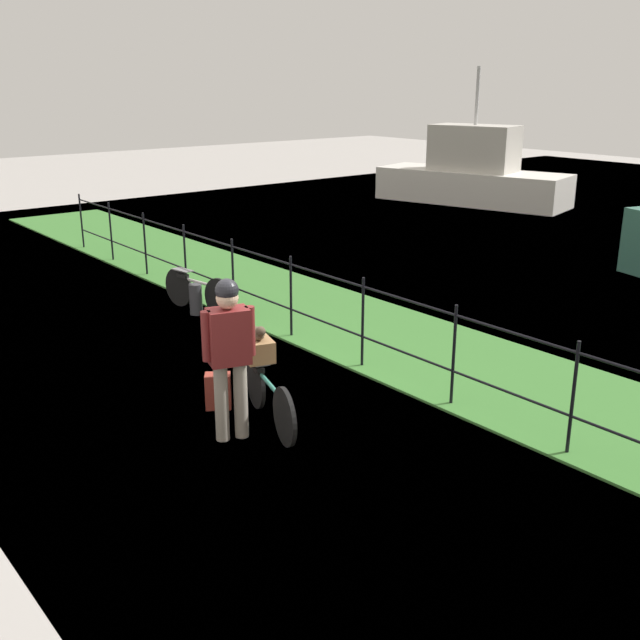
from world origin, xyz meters
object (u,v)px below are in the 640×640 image
terrier_dog (258,333)px  backpack_on_paving (218,391)px  mooring_bollard (196,299)px  wooden_crate (258,349)px  moored_boat_far (472,175)px  cyclist_person (229,346)px  bicycle_main (269,396)px  bicycle_parked (198,291)px

terrier_dog → backpack_on_paving: (-0.38, -0.30, -0.72)m
terrier_dog → mooring_bollard: bearing=160.5°
terrier_dog → mooring_bollard: (-3.60, 1.28, -0.68)m
terrier_dog → wooden_crate: bearing=163.0°
backpack_on_paving → moored_boat_far: size_ratio=0.07×
cyclist_person → terrier_dog: bearing=120.8°
bicycle_main → terrier_dog: size_ratio=4.74×
bicycle_parked → cyclist_person: bearing=-25.7°
wooden_crate → backpack_on_paving: bearing=-139.7°
bicycle_parked → backpack_on_paving: bearing=-26.6°
backpack_on_paving → moored_boat_far: 15.53m
terrier_dog → bicycle_parked: (-3.71, 1.37, -0.59)m
terrier_dog → mooring_bollard: terrier_dog is taller
cyclist_person → moored_boat_far: 16.13m
wooden_crate → backpack_on_paving: wooden_crate is taller
mooring_bollard → terrier_dog: bearing=-19.5°
mooring_bollard → wooden_crate: bearing=-19.5°
moored_boat_far → mooring_bollard: bearing=-69.0°
terrier_dog → cyclist_person: size_ratio=0.19×
terrier_dog → bicycle_parked: size_ratio=0.20×
cyclist_person → moored_boat_far: bearing=121.8°
cyclist_person → bicycle_main: bearing=93.7°
wooden_crate → cyclist_person: size_ratio=0.23×
wooden_crate → mooring_bollard: size_ratio=0.81×
terrier_dog → backpack_on_paving: terrier_dog is taller
cyclist_person → backpack_on_paving: cyclist_person is taller
bicycle_main → backpack_on_paving: bicycle_main is taller
wooden_crate → cyclist_person: 0.74m
mooring_bollard → bicycle_parked: bearing=136.6°
backpack_on_paving → bicycle_parked: bicycle_parked is taller
mooring_bollard → moored_boat_far: size_ratio=0.08×
terrier_dog → backpack_on_paving: size_ratio=0.81×
bicycle_main → terrier_dog: bearing=163.0°
wooden_crate → backpack_on_paving: size_ratio=0.98×
wooden_crate → bicycle_parked: (-3.68, 1.37, -0.39)m
bicycle_main → backpack_on_paving: bearing=-163.9°
wooden_crate → moored_boat_far: bearing=121.7°
terrier_dog → moored_boat_far: (-8.15, 13.14, -0.11)m
bicycle_main → backpack_on_paving: 0.73m
terrier_dog → moored_boat_far: 15.46m
bicycle_main → moored_boat_far: 15.72m
bicycle_parked → terrier_dog: bearing=-20.3°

